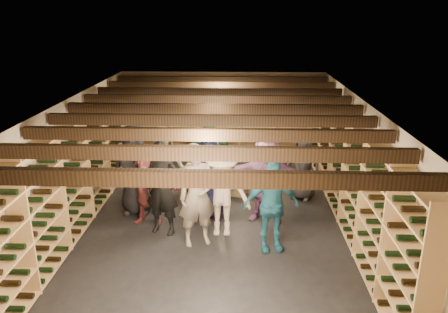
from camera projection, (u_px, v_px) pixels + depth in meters
name	position (u px, v px, depth m)	size (l,w,h in m)	color
ground	(215.00, 220.00, 8.71)	(8.00, 8.00, 0.00)	black
walls	(214.00, 163.00, 8.33)	(5.52, 8.02, 2.40)	tan
ceiling	(214.00, 101.00, 7.95)	(5.50, 8.00, 0.01)	beige
ceiling_joists	(214.00, 109.00, 8.00)	(5.40, 7.12, 0.18)	black
wine_rack_left	(82.00, 168.00, 8.47)	(0.32, 7.50, 2.15)	tan
wine_rack_right	(349.00, 171.00, 8.28)	(0.32, 7.50, 2.15)	tan
wine_rack_back	(223.00, 121.00, 12.00)	(4.70, 0.30, 2.15)	tan
crate_stack_left	(197.00, 180.00, 9.86)	(0.50, 0.34, 0.68)	tan
crate_stack_right	(235.00, 184.00, 9.85)	(0.57, 0.45, 0.51)	tan
crate_loose	(223.00, 190.00, 9.92)	(0.50, 0.33, 0.17)	tan
person_0	(135.00, 170.00, 8.77)	(0.91, 0.59, 1.86)	black
person_1	(162.00, 188.00, 7.95)	(0.66, 0.43, 1.80)	black
person_3	(222.00, 193.00, 7.93)	(1.06, 0.61, 1.65)	beige
person_4	(271.00, 206.00, 7.41)	(0.96, 0.40, 1.64)	#21637D
person_5	(147.00, 186.00, 8.39)	(1.42, 0.45, 1.53)	brown
person_6	(209.00, 175.00, 8.61)	(0.87, 0.56, 1.77)	#191E43
person_7	(197.00, 196.00, 7.56)	(0.67, 0.44, 1.85)	gray
person_9	(162.00, 161.00, 9.74)	(1.01, 0.58, 1.57)	#B5B2A4
person_10	(209.00, 157.00, 9.46)	(1.11, 0.46, 1.89)	#234E30
person_11	(267.00, 178.00, 8.48)	(1.64, 0.52, 1.77)	#855486
person_12	(303.00, 164.00, 9.49)	(0.77, 0.50, 1.58)	#2F2E33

